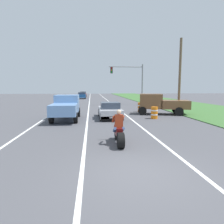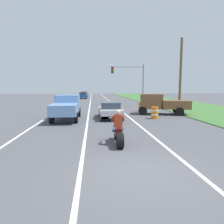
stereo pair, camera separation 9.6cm
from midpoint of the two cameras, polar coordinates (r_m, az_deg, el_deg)
ground_plane at (r=6.54m, az=7.60°, el=-16.65°), size 160.00×160.00×0.00m
lane_stripe_left_solid at (r=26.25m, az=-14.58°, el=1.03°), size 0.14×120.00×0.01m
lane_stripe_right_solid at (r=26.15m, az=1.21°, el=1.23°), size 0.14×120.00×0.01m
lane_stripe_centre_dashed at (r=25.95m, az=-6.70°, el=1.14°), size 0.14×120.00×0.01m
grass_verge_right at (r=29.18m, az=21.34°, el=1.40°), size 10.00×120.00×0.06m
motorcycle_with_rider at (r=9.27m, az=1.63°, el=-5.62°), size 0.70×2.21×1.62m
sports_car_silver at (r=17.25m, az=-0.79°, el=0.36°), size 1.84×4.30×1.37m
pickup_truck_left_lane_light_blue at (r=16.69m, az=-13.01°, el=1.61°), size 2.02×4.80×1.98m
pickup_truck_right_shoulder_brown at (r=20.22m, az=13.42°, el=2.50°), size 5.14×3.14×1.98m
traffic_light_mast_near at (r=30.29m, az=5.52°, el=9.61°), size 5.08×0.34×6.00m
utility_pole_roadside at (r=21.27m, az=18.46°, el=9.49°), size 0.24×0.24×7.37m
construction_barrel_nearest at (r=17.29m, az=11.70°, el=-0.19°), size 0.58×0.58×1.00m
construction_barrel_mid at (r=21.81m, az=7.90°, el=1.34°), size 0.58×0.58×1.00m
distant_car_far_ahead at (r=47.63m, az=-8.57°, el=4.66°), size 1.80×4.00×1.50m
distant_car_further_ahead at (r=55.76m, az=-8.24°, el=4.99°), size 1.80×4.00×1.50m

